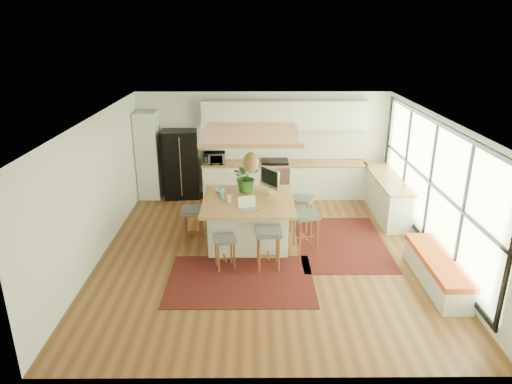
{
  "coord_description": "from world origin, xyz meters",
  "views": [
    {
      "loc": [
        -0.26,
        -8.27,
        4.31
      ],
      "look_at": [
        -0.2,
        0.5,
        1.1
      ],
      "focal_mm": 32.31,
      "sensor_mm": 36.0,
      "label": 1
    }
  ],
  "objects_px": {
    "island": "(248,220)",
    "stool_near_right": "(268,251)",
    "island_plant": "(246,180)",
    "stool_near_left": "(225,251)",
    "laptop": "(248,204)",
    "fridge": "(181,163)",
    "stool_right_back": "(301,216)",
    "monitor": "(270,182)",
    "stool_right_front": "(306,232)",
    "stool_left_side": "(193,226)",
    "microwave": "(214,157)"
  },
  "relations": [
    {
      "from": "stool_left_side",
      "to": "monitor",
      "type": "xyz_separation_m",
      "value": [
        1.61,
        0.39,
        0.83
      ]
    },
    {
      "from": "island",
      "to": "monitor",
      "type": "xyz_separation_m",
      "value": [
        0.45,
        0.34,
        0.72
      ]
    },
    {
      "from": "stool_right_back",
      "to": "stool_left_side",
      "type": "distance_m",
      "value": 2.37
    },
    {
      "from": "monitor",
      "to": "microwave",
      "type": "relative_size",
      "value": 1.15
    },
    {
      "from": "fridge",
      "to": "stool_near_right",
      "type": "bearing_deg",
      "value": -66.89
    },
    {
      "from": "fridge",
      "to": "island",
      "type": "height_order",
      "value": "fridge"
    },
    {
      "from": "monitor",
      "to": "stool_near_left",
      "type": "bearing_deg",
      "value": -64.92
    },
    {
      "from": "stool_near_right",
      "to": "island_plant",
      "type": "distance_m",
      "value": 1.9
    },
    {
      "from": "laptop",
      "to": "microwave",
      "type": "height_order",
      "value": "microwave"
    },
    {
      "from": "stool_right_back",
      "to": "island_plant",
      "type": "bearing_deg",
      "value": 179.84
    },
    {
      "from": "stool_near_right",
      "to": "stool_left_side",
      "type": "height_order",
      "value": "stool_near_right"
    },
    {
      "from": "stool_near_right",
      "to": "stool_right_front",
      "type": "xyz_separation_m",
      "value": [
        0.78,
        0.78,
        0.0
      ]
    },
    {
      "from": "stool_near_right",
      "to": "stool_right_front",
      "type": "height_order",
      "value": "same"
    },
    {
      "from": "island",
      "to": "stool_near_right",
      "type": "height_order",
      "value": "island"
    },
    {
      "from": "microwave",
      "to": "stool_left_side",
      "type": "bearing_deg",
      "value": -97.01
    },
    {
      "from": "island",
      "to": "laptop",
      "type": "relative_size",
      "value": 5.04
    },
    {
      "from": "stool_right_back",
      "to": "microwave",
      "type": "relative_size",
      "value": 1.47
    },
    {
      "from": "island",
      "to": "stool_right_back",
      "type": "height_order",
      "value": "island"
    },
    {
      "from": "stool_near_left",
      "to": "laptop",
      "type": "xyz_separation_m",
      "value": [
        0.43,
        0.61,
        0.7
      ]
    },
    {
      "from": "stool_right_back",
      "to": "island_plant",
      "type": "xyz_separation_m",
      "value": [
        -1.19,
        0.0,
        0.83
      ]
    },
    {
      "from": "stool_right_front",
      "to": "stool_right_back",
      "type": "height_order",
      "value": "stool_right_front"
    },
    {
      "from": "fridge",
      "to": "microwave",
      "type": "relative_size",
      "value": 3.34
    },
    {
      "from": "monitor",
      "to": "island_plant",
      "type": "xyz_separation_m",
      "value": [
        -0.5,
        0.17,
        -0.0
      ]
    },
    {
      "from": "stool_right_back",
      "to": "monitor",
      "type": "relative_size",
      "value": 1.28
    },
    {
      "from": "fridge",
      "to": "island",
      "type": "distance_m",
      "value": 3.25
    },
    {
      "from": "stool_near_left",
      "to": "monitor",
      "type": "height_order",
      "value": "monitor"
    },
    {
      "from": "fridge",
      "to": "stool_near_left",
      "type": "height_order",
      "value": "fridge"
    },
    {
      "from": "fridge",
      "to": "stool_near_right",
      "type": "relative_size",
      "value": 2.25
    },
    {
      "from": "laptop",
      "to": "monitor",
      "type": "xyz_separation_m",
      "value": [
        0.45,
        0.89,
        0.14
      ]
    },
    {
      "from": "fridge",
      "to": "monitor",
      "type": "height_order",
      "value": "fridge"
    },
    {
      "from": "island",
      "to": "island_plant",
      "type": "height_order",
      "value": "island_plant"
    },
    {
      "from": "stool_near_left",
      "to": "stool_right_front",
      "type": "xyz_separation_m",
      "value": [
        1.58,
        0.8,
        0.0
      ]
    },
    {
      "from": "stool_near_right",
      "to": "monitor",
      "type": "relative_size",
      "value": 1.29
    },
    {
      "from": "stool_left_side",
      "to": "monitor",
      "type": "bearing_deg",
      "value": 13.62
    },
    {
      "from": "microwave",
      "to": "island_plant",
      "type": "relative_size",
      "value": 0.81
    },
    {
      "from": "stool_right_back",
      "to": "fridge",
      "type": "bearing_deg",
      "value": 143.11
    },
    {
      "from": "stool_left_side",
      "to": "fridge",
      "type": "bearing_deg",
      "value": 102.58
    },
    {
      "from": "stool_near_right",
      "to": "island_plant",
      "type": "xyz_separation_m",
      "value": [
        -0.43,
        1.65,
        0.83
      ]
    },
    {
      "from": "stool_near_left",
      "to": "microwave",
      "type": "distance_m",
      "value": 3.89
    },
    {
      "from": "stool_near_right",
      "to": "laptop",
      "type": "height_order",
      "value": "laptop"
    },
    {
      "from": "fridge",
      "to": "stool_left_side",
      "type": "distance_m",
      "value": 2.86
    },
    {
      "from": "fridge",
      "to": "stool_right_front",
      "type": "xyz_separation_m",
      "value": [
        2.92,
        -3.05,
        -0.57
      ]
    },
    {
      "from": "stool_near_left",
      "to": "laptop",
      "type": "relative_size",
      "value": 1.77
    },
    {
      "from": "stool_left_side",
      "to": "island_plant",
      "type": "bearing_deg",
      "value": 26.63
    },
    {
      "from": "stool_near_right",
      "to": "laptop",
      "type": "bearing_deg",
      "value": 122.17
    },
    {
      "from": "island",
      "to": "laptop",
      "type": "distance_m",
      "value": 0.8
    },
    {
      "from": "fridge",
      "to": "laptop",
      "type": "bearing_deg",
      "value": -67.44
    },
    {
      "from": "island_plant",
      "to": "island",
      "type": "bearing_deg",
      "value": -84.81
    },
    {
      "from": "stool_left_side",
      "to": "monitor",
      "type": "distance_m",
      "value": 1.85
    },
    {
      "from": "stool_near_right",
      "to": "laptop",
      "type": "xyz_separation_m",
      "value": [
        -0.37,
        0.59,
        0.7
      ]
    }
  ]
}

